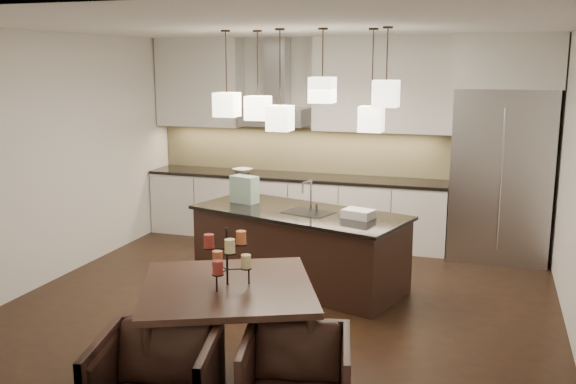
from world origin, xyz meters
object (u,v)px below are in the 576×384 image
(island_body, at_px, (299,249))
(armchair_right, at_px, (296,383))
(refrigerator, at_px, (501,175))
(dining_table, at_px, (228,332))

(island_body, distance_m, armchair_right, 2.92)
(refrigerator, xyz_separation_m, island_body, (-2.11, -1.74, -0.67))
(island_body, relative_size, dining_table, 1.79)
(dining_table, bearing_deg, island_body, 68.42)
(island_body, bearing_deg, dining_table, -70.75)
(refrigerator, height_order, armchair_right, refrigerator)
(armchair_right, bearing_deg, refrigerator, 61.20)
(island_body, height_order, armchair_right, island_body)
(refrigerator, height_order, island_body, refrigerator)
(refrigerator, relative_size, island_body, 0.93)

